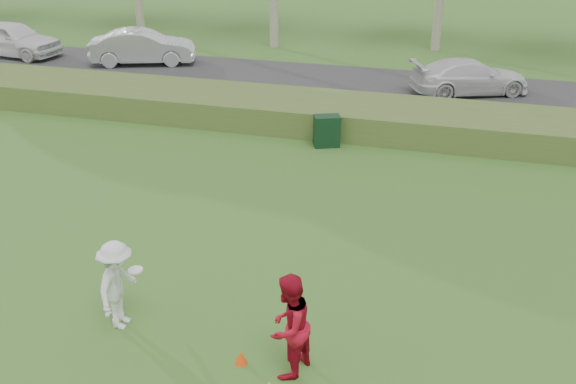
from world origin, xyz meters
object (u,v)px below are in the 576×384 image
(cone_orange, at_px, (241,357))
(player_white, at_px, (118,285))
(car_mid, at_px, (143,47))
(utility_cabinet, at_px, (327,131))
(car_left, at_px, (12,39))
(car_right, at_px, (470,77))
(player_red, at_px, (289,326))

(cone_orange, bearing_deg, player_white, 170.28)
(cone_orange, height_order, car_mid, car_mid)
(player_white, xyz_separation_m, cone_orange, (2.51, -0.43, -0.77))
(utility_cabinet, height_order, car_left, car_left)
(utility_cabinet, bearing_deg, cone_orange, -107.78)
(cone_orange, xyz_separation_m, car_right, (3.44, 17.38, 0.61))
(utility_cabinet, relative_size, car_right, 0.22)
(cone_orange, distance_m, utility_cabinet, 10.51)
(player_white, bearing_deg, car_left, 38.89)
(player_white, height_order, car_mid, player_white)
(player_red, height_order, car_left, player_red)
(utility_cabinet, distance_m, car_left, 18.53)
(cone_orange, distance_m, car_mid, 21.29)
(utility_cabinet, height_order, car_mid, car_mid)
(utility_cabinet, xyz_separation_m, car_right, (4.23, 6.91, 0.23))
(player_red, relative_size, car_left, 0.40)
(cone_orange, xyz_separation_m, car_left, (-17.77, 17.86, 0.76))
(player_white, distance_m, cone_orange, 2.66)
(player_white, relative_size, car_mid, 0.38)
(player_white, relative_size, car_left, 0.37)
(player_red, bearing_deg, cone_orange, -72.87)
(car_mid, bearing_deg, utility_cabinet, -146.65)
(cone_orange, height_order, car_left, car_left)
(player_red, bearing_deg, car_mid, -130.40)
(player_red, height_order, cone_orange, player_red)
(player_red, xyz_separation_m, car_mid, (-11.94, 18.15, -0.12))
(player_red, bearing_deg, car_right, -172.22)
(player_red, height_order, car_right, player_red)
(car_left, bearing_deg, utility_cabinet, -107.27)
(cone_orange, height_order, utility_cabinet, utility_cabinet)
(utility_cabinet, bearing_deg, car_mid, 121.20)
(cone_orange, distance_m, car_left, 25.21)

